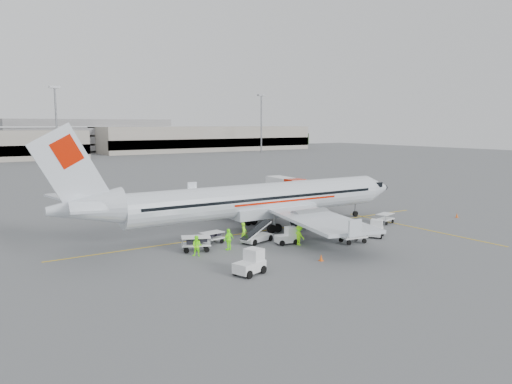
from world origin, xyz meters
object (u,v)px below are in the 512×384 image
Objects in this scene: tug_mid at (286,236)px; tug_aft at (249,262)px; belt_loader at (257,230)px; aircraft at (262,178)px; jet_bridge at (295,194)px; tug_fore at (376,229)px.

tug_mid is 9.97m from tug_aft.
tug_mid is at bearing -64.79° from belt_loader.
aircraft reaches higher than jet_bridge.
belt_loader is 2.13× the size of tug_mid.
jet_bridge is 3.50× the size of belt_loader.
aircraft is at bearing 34.65° from belt_loader.
jet_bridge is 18.72m from belt_loader.
tug_fore is (7.12, -9.33, -4.60)m from aircraft.
jet_bridge is at bearing 43.89° from tug_fore.
aircraft is at bearing 87.08° from tug_mid.
tug_aft is at bearing -143.78° from belt_loader.
tug_fore is 9.41m from tug_mid.
tug_mid is at bearing -104.31° from aircraft.
aircraft is at bearing -139.48° from jet_bridge.
belt_loader is 10.12m from tug_aft.
belt_loader is at bearing -134.61° from jet_bridge.
tug_fore is 1.04× the size of tug_mid.
belt_loader reaches higher than tug_aft.
belt_loader is at bearing 121.83° from tug_fore.
aircraft is at bearing 35.23° from tug_aft.
belt_loader is at bearing 144.82° from tug_mid.
jet_bridge is 28.70m from tug_aft.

